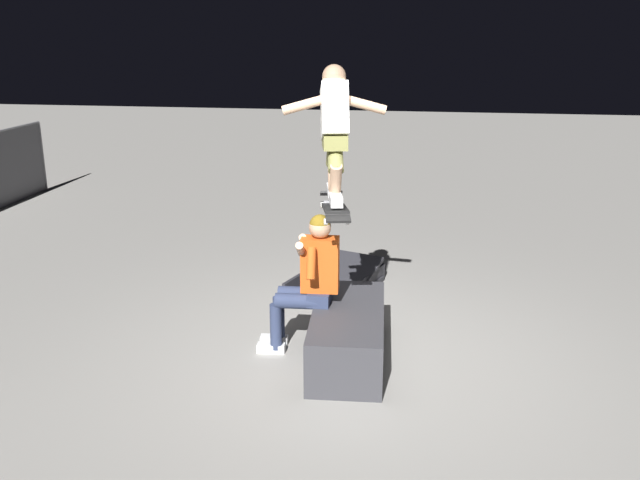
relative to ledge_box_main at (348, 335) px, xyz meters
The scene contains 6 objects.
ground_plane 0.24m from the ledge_box_main, 69.06° to the right, with size 40.00×40.00×0.00m, color gray.
ledge_box_main is the anchor object (origin of this frame).
person_sitting_on_ledge 0.64m from the ledge_box_main, 70.01° to the left, with size 0.59×0.76×1.31m.
skateboard 1.18m from the ledge_box_main, 77.81° to the left, with size 1.04×0.40×0.14m.
skater_airborne 1.87m from the ledge_box_main, 59.87° to the left, with size 0.64×0.88×1.12m.
kicker_ramp 1.78m from the ledge_box_main, 11.36° to the left, with size 1.24×1.08×0.41m.
Camera 1 is at (-5.68, -0.61, 2.88)m, focal length 38.68 mm.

